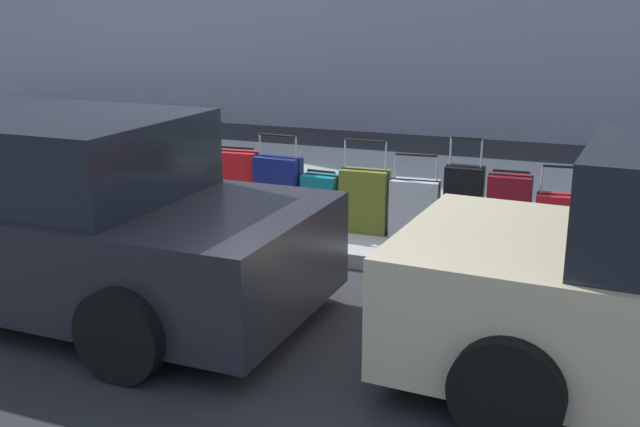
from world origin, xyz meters
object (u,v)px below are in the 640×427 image
(suitcase_navy_8, at_px, (278,190))
(bollard_post, at_px, (114,177))
(suitcase_teal_7, at_px, (321,201))
(fire_hydrant, at_px, (164,175))
(suitcase_navy_1, at_px, (614,223))
(suitcase_red_2, at_px, (558,225))
(suitcase_red_9, at_px, (237,183))
(suitcase_olive_6, at_px, (365,201))
(suitcase_maroon_3, at_px, (508,212))
(suitcase_black_4, at_px, (463,205))
(suitcase_silver_5, at_px, (414,209))
(parked_car_charcoal_1, at_px, (44,215))

(suitcase_navy_8, xyz_separation_m, bollard_post, (1.97, 0.14, 0.01))
(suitcase_teal_7, xyz_separation_m, fire_hydrant, (1.88, 0.01, 0.12))
(suitcase_navy_1, bearing_deg, suitcase_red_2, 13.64)
(suitcase_navy_8, distance_m, suitcase_red_9, 0.54)
(suitcase_olive_6, height_order, bollard_post, suitcase_olive_6)
(suitcase_maroon_3, xyz_separation_m, suitcase_navy_8, (2.37, -0.00, 0.00))
(suitcase_navy_8, distance_m, bollard_post, 1.97)
(suitcase_black_4, relative_size, fire_hydrant, 1.37)
(suitcase_black_4, relative_size, suitcase_red_9, 1.36)
(suitcase_maroon_3, relative_size, fire_hydrant, 1.00)
(suitcase_silver_5, relative_size, bollard_post, 1.19)
(suitcase_maroon_3, xyz_separation_m, parked_car_charcoal_1, (3.37, 2.34, 0.24))
(suitcase_olive_6, bearing_deg, bollard_post, 2.70)
(fire_hydrant, height_order, bollard_post, fire_hydrant)
(suitcase_navy_1, relative_size, suitcase_maroon_3, 1.26)
(suitcase_red_2, bearing_deg, suitcase_silver_5, -0.12)
(bollard_post, height_order, parked_car_charcoal_1, parked_car_charcoal_1)
(suitcase_navy_1, distance_m, parked_car_charcoal_1, 4.93)
(suitcase_navy_1, relative_size, parked_car_charcoal_1, 0.21)
(suitcase_navy_1, bearing_deg, suitcase_maroon_3, 4.22)
(suitcase_teal_7, height_order, bollard_post, bollard_post)
(suitcase_teal_7, bearing_deg, suitcase_navy_1, -178.97)
(suitcase_maroon_3, xyz_separation_m, suitcase_red_9, (2.89, -0.09, 0.00))
(suitcase_red_9, xyz_separation_m, fire_hydrant, (0.87, 0.08, 0.04))
(suitcase_red_2, distance_m, bollard_post, 4.79)
(bollard_post, bearing_deg, parked_car_charcoal_1, 113.66)
(suitcase_navy_1, xyz_separation_m, suitcase_black_4, (1.35, 0.06, 0.05))
(suitcase_olive_6, xyz_separation_m, parked_car_charcoal_1, (1.95, 2.34, 0.27))
(suitcase_navy_8, xyz_separation_m, suitcase_red_9, (0.53, -0.09, 0.00))
(suitcase_silver_5, relative_size, suitcase_red_9, 1.11)
(suitcase_olive_6, relative_size, suitcase_teal_7, 1.58)
(fire_hydrant, bearing_deg, suitcase_red_2, 179.23)
(suitcase_navy_1, height_order, suitcase_teal_7, suitcase_navy_1)
(suitcase_navy_8, distance_m, fire_hydrant, 1.40)
(suitcase_red_2, xyz_separation_m, parked_car_charcoal_1, (3.82, 2.30, 0.30))
(suitcase_maroon_3, distance_m, suitcase_teal_7, 1.89)
(suitcase_navy_1, relative_size, suitcase_teal_7, 1.58)
(suitcase_teal_7, bearing_deg, suitcase_silver_5, 176.52)
(suitcase_black_4, xyz_separation_m, bollard_post, (3.91, 0.15, -0.02))
(suitcase_red_2, height_order, suitcase_black_4, suitcase_black_4)
(suitcase_maroon_3, distance_m, suitcase_olive_6, 1.42)
(suitcase_silver_5, height_order, suitcase_teal_7, suitcase_silver_5)
(suitcase_red_9, distance_m, parked_car_charcoal_1, 2.49)
(fire_hydrant, bearing_deg, suitcase_olive_6, 179.69)
(suitcase_navy_8, height_order, fire_hydrant, suitcase_navy_8)
(suitcase_teal_7, bearing_deg, suitcase_navy_8, 1.95)
(suitcase_navy_1, xyz_separation_m, suitcase_olive_6, (2.34, 0.07, -0.00))
(bollard_post, bearing_deg, suitcase_teal_7, -176.32)
(suitcase_maroon_3, bearing_deg, bollard_post, 1.84)
(suitcase_red_2, height_order, suitcase_red_9, suitcase_red_2)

